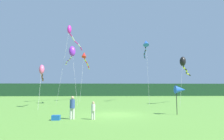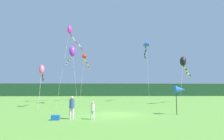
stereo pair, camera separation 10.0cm
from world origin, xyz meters
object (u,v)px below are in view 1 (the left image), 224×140
at_px(kite_rainbow, 42,71).
at_px(kite_purple, 72,52).
at_px(banner_flag_pole, 180,90).
at_px(kite_blue, 146,45).
at_px(cooler_box, 56,118).
at_px(kite_black, 183,63).
at_px(person_adult, 72,106).
at_px(kite_red, 85,57).
at_px(person_child, 93,109).
at_px(kite_magenta, 71,33).

relative_size(kite_rainbow, kite_purple, 0.66).
distance_m(banner_flag_pole, kite_blue, 17.80).
bearing_deg(cooler_box, kite_black, 41.50).
relative_size(cooler_box, kite_purple, 0.07).
xyz_separation_m(person_adult, cooler_box, (-1.05, -0.37, -0.75)).
xyz_separation_m(kite_red, kite_purple, (-1.16, -7.09, -0.51)).
bearing_deg(kite_blue, person_child, -113.63).
relative_size(cooler_box, kite_rainbow, 0.10).
bearing_deg(kite_black, kite_rainbow, -168.80).
distance_m(person_adult, kite_magenta, 20.21).
distance_m(person_child, kite_purple, 16.02).
height_order(person_adult, kite_black, kite_black).
relative_size(kite_black, kite_magenta, 0.63).
bearing_deg(kite_purple, kite_red, 80.72).
relative_size(person_adult, kite_blue, 0.15).
bearing_deg(kite_red, person_child, -81.99).
bearing_deg(kite_black, kite_blue, 129.92).
xyz_separation_m(cooler_box, kite_blue, (10.57, 18.40, 9.75)).
distance_m(kite_black, kite_rainbow, 19.63).
bearing_deg(banner_flag_pole, kite_blue, 87.55).
bearing_deg(person_child, cooler_box, -176.83).
xyz_separation_m(kite_rainbow, kite_purple, (2.75, 4.59, 3.26)).
height_order(person_child, banner_flag_pole, banner_flag_pole).
distance_m(banner_flag_pole, kite_rainbow, 15.95).
height_order(banner_flag_pole, kite_black, kite_black).
xyz_separation_m(person_child, cooler_box, (-2.59, -0.14, -0.54)).
relative_size(banner_flag_pole, kite_red, 0.26).
relative_size(person_adult, kite_purple, 0.19).
bearing_deg(kite_rainbow, kite_magenta, 75.67).
distance_m(kite_red, kite_magenta, 5.48).
xyz_separation_m(banner_flag_pole, kite_magenta, (-12.16, 14.81, 9.45)).
height_order(kite_black, kite_blue, kite_blue).
distance_m(person_adult, kite_rainbow, 11.04).
relative_size(person_child, kite_rainbow, 0.22).
xyz_separation_m(person_adult, kite_black, (13.87, 12.83, 5.05)).
relative_size(kite_magenta, kite_purple, 1.47).
distance_m(kite_blue, kite_purple, 13.07).
height_order(kite_blue, kite_purple, kite_blue).
bearing_deg(kite_magenta, person_adult, -78.84).
bearing_deg(kite_black, banner_flag_pole, -115.02).
bearing_deg(person_adult, kite_rainbow, 120.52).
bearing_deg(person_adult, kite_red, 93.91).
height_order(person_adult, person_child, person_adult).
bearing_deg(kite_blue, kite_red, 166.23).
height_order(person_child, kite_red, kite_red).
height_order(kite_red, kite_purple, kite_red).
distance_m(banner_flag_pole, kite_magenta, 21.37).
height_order(person_adult, banner_flag_pole, banner_flag_pole).
relative_size(kite_red, kite_magenta, 0.78).
bearing_deg(banner_flag_pole, person_adult, -166.94).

